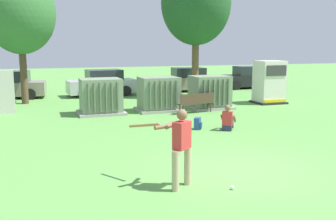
{
  "coord_description": "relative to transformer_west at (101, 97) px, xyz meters",
  "views": [
    {
      "loc": [
        -4.73,
        -8.09,
        3.06
      ],
      "look_at": [
        -0.75,
        3.5,
        1.0
      ],
      "focal_mm": 40.57,
      "sensor_mm": 36.0,
      "label": 1
    }
  ],
  "objects": [
    {
      "name": "sports_ball",
      "position": [
        1.19,
        -10.26,
        -0.74
      ],
      "size": [
        0.09,
        0.09,
        0.09
      ],
      "primitive_type": "sphere",
      "color": "white",
      "rests_on": "ground"
    },
    {
      "name": "batter",
      "position": [
        0.16,
        -9.74,
        0.19
      ],
      "size": [
        1.16,
        1.44,
        1.74
      ],
      "color": "tan",
      "rests_on": "ground"
    },
    {
      "name": "parked_car_leftmost",
      "position": [
        -4.32,
        7.06,
        -0.04
      ],
      "size": [
        4.35,
        2.23,
        1.62
      ],
      "color": "gray",
      "rests_on": "ground"
    },
    {
      "name": "tree_left",
      "position": [
        -3.38,
        4.5,
        4.0
      ],
      "size": [
        3.65,
        3.65,
        6.98
      ],
      "color": "brown",
      "rests_on": "ground"
    },
    {
      "name": "parked_car_right_of_center",
      "position": [
        7.02,
        7.01,
        -0.04
      ],
      "size": [
        4.31,
        2.15,
        1.62
      ],
      "color": "gray",
      "rests_on": "ground"
    },
    {
      "name": "transformer_mid_east",
      "position": [
        5.38,
        -0.17,
        0.0
      ],
      "size": [
        2.1,
        1.7,
        1.62
      ],
      "color": "#9E9B93",
      "rests_on": "ground"
    },
    {
      "name": "tree_center_left",
      "position": [
        6.78,
        5.0,
        4.86
      ],
      "size": [
        4.31,
        4.31,
        8.24
      ],
      "color": "brown",
      "rests_on": "ground"
    },
    {
      "name": "parked_car_left_of_center",
      "position": [
        1.15,
        6.58,
        -0.04
      ],
      "size": [
        4.33,
        2.2,
        1.62
      ],
      "color": "#B2B2B7",
      "rests_on": "ground"
    },
    {
      "name": "backpack",
      "position": [
        2.89,
        -4.44,
        -0.57
      ],
      "size": [
        0.37,
        0.38,
        0.44
      ],
      "color": "#264C8C",
      "rests_on": "ground"
    },
    {
      "name": "park_bench",
      "position": [
        4.23,
        -1.18,
        -0.25
      ],
      "size": [
        1.84,
        0.69,
        0.92
      ],
      "color": "#4C3828",
      "rests_on": "ground"
    },
    {
      "name": "parked_car_rightmost",
      "position": [
        12.04,
        7.35,
        -0.04
      ],
      "size": [
        4.31,
        2.14,
        1.62
      ],
      "color": "black",
      "rests_on": "ground"
    },
    {
      "name": "seated_spectator",
      "position": [
        3.88,
        -4.93,
        -0.41
      ],
      "size": [
        0.7,
        0.77,
        0.96
      ],
      "color": "#282D4C",
      "rests_on": "ground"
    },
    {
      "name": "ground_plane",
      "position": [
        2.06,
        -9.1,
        -0.79
      ],
      "size": [
        96.0,
        96.0,
        0.0
      ],
      "primitive_type": "plane",
      "color": "#5B9947"
    },
    {
      "name": "transformer_west",
      "position": [
        0.0,
        0.0,
        0.0
      ],
      "size": [
        2.1,
        1.7,
        1.62
      ],
      "color": "#9E9B93",
      "rests_on": "ground"
    },
    {
      "name": "generator_enclosure",
      "position": [
        9.18,
        0.39,
        0.35
      ],
      "size": [
        1.6,
        1.4,
        2.3
      ],
      "color": "#262626",
      "rests_on": "ground"
    },
    {
      "name": "transformer_mid_west",
      "position": [
        2.76,
        -0.04,
        0.0
      ],
      "size": [
        2.1,
        1.7,
        1.62
      ],
      "color": "#9E9B93",
      "rests_on": "ground"
    }
  ]
}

